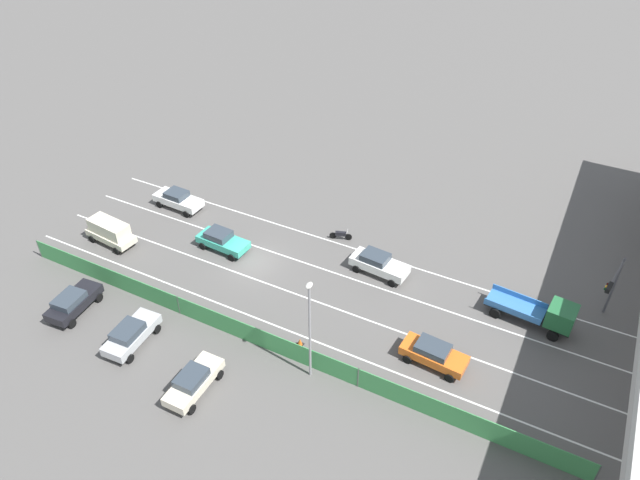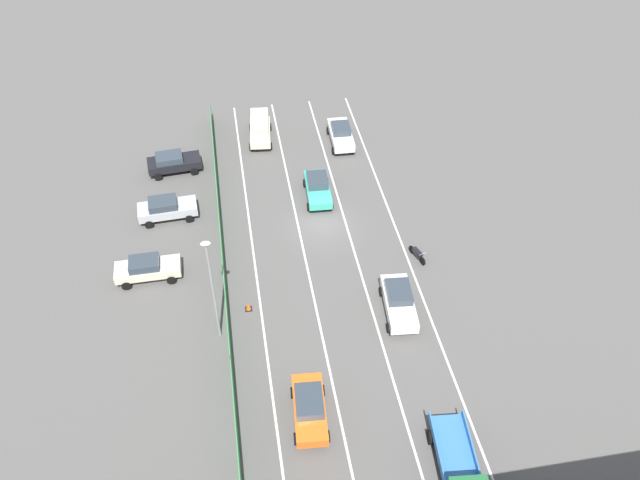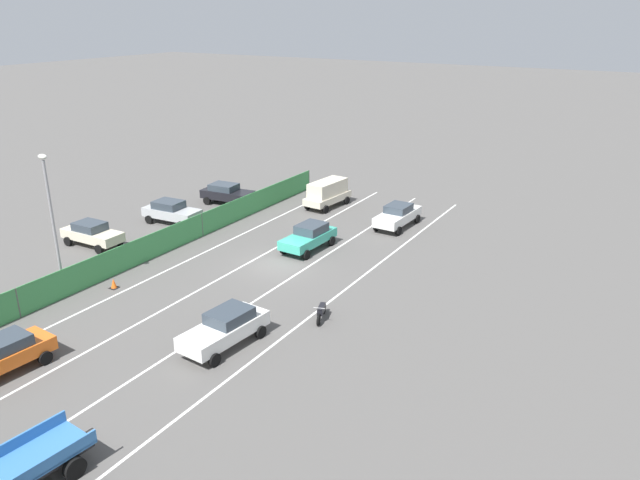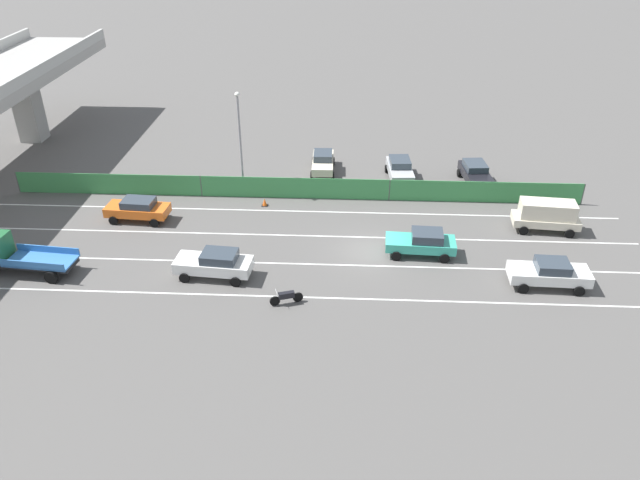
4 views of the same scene
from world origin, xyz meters
name	(u,v)px [view 1 (image 1 of 4)]	position (x,y,z in m)	size (l,w,h in m)	color
ground_plane	(255,262)	(0.00, 0.00, 0.00)	(300.00, 300.00, 0.00)	#565451
lane_line_left_edge	(345,245)	(-5.40, 5.56, 0.00)	(0.14, 47.11, 0.01)	silver
lane_line_mid_left	(325,270)	(-1.80, 5.56, 0.00)	(0.14, 47.11, 0.01)	silver
lane_line_mid_right	(304,297)	(1.80, 5.56, 0.00)	(0.14, 47.11, 0.01)	silver
lane_line_right_edge	(279,327)	(5.40, 5.56, 0.00)	(0.14, 47.11, 0.01)	silver
green_fence	(262,339)	(7.58, 5.56, 0.84)	(0.10, 43.21, 1.68)	#3D8E4C
car_taxi_teal	(222,240)	(-0.24, -3.33, 0.92)	(2.19, 4.54, 1.68)	teal
car_van_cream	(110,231)	(3.43, -12.15, 1.23)	(2.29, 4.59, 2.16)	beige
car_sedan_white	(379,263)	(-3.45, 9.45, 0.94)	(2.33, 4.79, 1.72)	white
car_hatchback_white	(178,199)	(-3.48, -10.52, 0.92)	(2.14, 4.74, 1.68)	silver
car_taxi_orange	(434,354)	(3.48, 16.37, 0.92)	(2.22, 4.51, 1.64)	orange
flatbed_truck_blue	(545,314)	(-3.43, 22.20, 1.22)	(2.63, 6.25, 2.35)	black
motorcycle	(341,235)	(-6.05, 4.87, 0.46)	(0.83, 1.88, 0.93)	black
parked_sedan_dark	(73,302)	(10.96, -8.62, 0.93)	(4.45, 2.36, 1.66)	black
parked_wagon_silver	(131,334)	(11.46, -2.65, 0.94)	(4.50, 2.25, 1.69)	#B2B5B7
parked_sedan_cream	(193,381)	(12.72, 3.64, 0.91)	(4.45, 1.99, 1.65)	beige
traffic_light	(612,285)	(-5.65, 25.73, 3.67)	(3.88, 0.98, 5.10)	#47474C
street_lamp	(310,323)	(8.15, 9.59, 4.79)	(0.60, 0.36, 8.00)	gray
traffic_cone	(300,342)	(6.19, 7.70, 0.27)	(0.47, 0.47, 0.59)	orange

